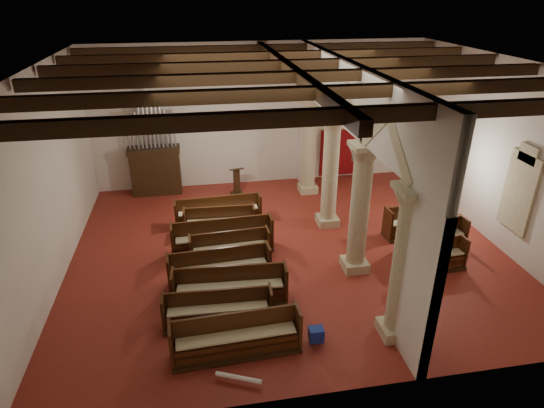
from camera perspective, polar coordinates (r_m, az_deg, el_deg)
The scene contains 31 objects.
floor at distance 15.28m, azimuth 2.00°, elevation -5.66°, with size 14.00×14.00×0.00m, color maroon.
ceiling at distance 13.21m, azimuth 2.41°, elevation 17.20°, with size 14.00×14.00×0.00m, color black.
wall_back at distance 19.60m, azimuth -1.50°, elevation 11.04°, with size 14.00×0.02×6.00m, color white.
wall_front at distance 8.82m, azimuth 10.34°, elevation -8.85°, with size 14.00×0.02×6.00m, color white.
wall_left at distance 14.32m, azimuth -26.42°, elevation 2.71°, with size 0.02×12.00×6.00m, color white.
wall_right at distance 16.81m, azimuth 26.36°, elevation 5.87°, with size 0.02×12.00×6.00m, color white.
ceiling_beams at distance 13.23m, azimuth 2.39°, elevation 16.42°, with size 13.80×11.80×0.30m, color #341F10, non-canonical shape.
arcade at distance 14.25m, azimuth 9.38°, elevation 7.42°, with size 0.90×11.90×6.00m.
window_right_a at distance 15.96m, azimuth 28.70°, elevation 1.29°, with size 0.03×1.00×2.20m, color #377D63.
window_right_b at distance 19.00m, azimuth 21.67°, elevation 6.23°, with size 0.03×1.00×2.20m, color #377D63.
window_back at distance 21.09m, azimuth 12.28°, elevation 9.27°, with size 1.00×0.03×2.20m, color #377D63.
pipe_organ at distance 19.49m, azimuth -14.47°, elevation 5.12°, with size 2.10×0.85×4.40m.
lectern at distance 19.01m, azimuth -4.45°, elevation 2.62°, with size 0.58×0.60×1.28m.
dossal_curtain at distance 20.84m, azimuth 8.21°, elevation 6.41°, with size 1.80×0.07×2.17m.
processional_banner at distance 19.49m, azimuth 10.57°, elevation 3.72°, with size 0.55×0.71×2.42m.
hymnal_box_a at distance 11.56m, azimuth 5.56°, elevation -15.96°, with size 0.36×0.29×0.36m, color navy.
hymnal_box_b at distance 13.05m, azimuth 0.95°, elevation -10.34°, with size 0.34×0.28×0.34m, color #162499.
hymnal_box_c at distance 14.53m, azimuth -3.25°, elevation -6.23°, with size 0.34×0.28×0.34m, color navy.
tube_heater_a at distance 10.72m, azimuth -4.22°, elevation -20.91°, with size 0.11×0.11×1.06m, color white.
tube_heater_b at distance 12.23m, azimuth -8.79°, elevation -14.18°, with size 0.10×0.10×0.99m, color silver.
nave_pew_0 at distance 11.25m, azimuth -4.48°, elevation -16.83°, with size 3.09×0.85×1.07m.
nave_pew_1 at distance 12.11m, azimuth -6.76°, elevation -13.52°, with size 2.82×0.76×0.97m.
nave_pew_2 at distance 12.74m, azimuth -5.24°, elevation -10.94°, with size 3.16×0.92×1.11m.
nave_pew_3 at distance 13.56m, azimuth -6.54°, elevation -8.53°, with size 3.02×0.89×1.08m.
nave_pew_4 at distance 14.54m, azimuth -5.27°, elevation -6.01°, with size 2.56×0.81×1.00m.
nave_pew_5 at distance 15.03m, azimuth -6.19°, elevation -4.73°, with size 3.32×0.88×1.13m.
nave_pew_6 at distance 16.15m, azimuth -6.55°, elevation -2.65°, with size 2.52×0.76×0.98m.
nave_pew_7 at distance 16.82m, azimuth -6.71°, elevation -1.41°, with size 3.18×0.87×1.03m.
aisle_pew_0 at distance 15.00m, azimuth 19.95°, elevation -6.52°, with size 1.82×0.79×1.00m.
aisle_pew_1 at distance 15.97m, azimuth 19.63°, elevation -4.29°, with size 2.14×0.83×1.09m.
aisle_pew_2 at distance 16.68m, azimuth 17.52°, elevation -2.62°, with size 2.24×0.87×1.11m.
Camera 1 is at (-2.77, -12.77, 7.93)m, focal length 30.00 mm.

